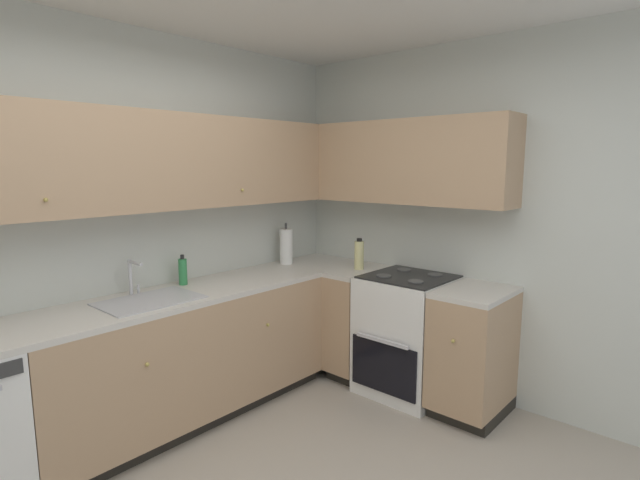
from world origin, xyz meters
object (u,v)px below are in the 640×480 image
Objects in this scene: soap_bottle at (183,271)px; oil_bottle at (359,255)px; oven_range at (408,333)px; paper_towel_roll at (286,246)px.

soap_bottle is 0.84× the size of oil_bottle.
oven_range is 1.74m from soap_bottle.
paper_towel_roll is 1.42× the size of oil_bottle.
soap_bottle is 1.00m from paper_towel_roll.
oven_range is 4.13× the size of oil_bottle.
oven_range is 2.91× the size of paper_towel_roll.
paper_towel_roll reaches higher than soap_bottle.
paper_towel_roll is at bearing 111.44° from oil_bottle.
paper_towel_roll is at bearing 103.51° from oven_range.
soap_bottle is at bearing 178.85° from paper_towel_roll.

